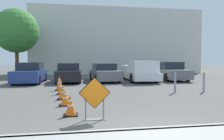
{
  "coord_description": "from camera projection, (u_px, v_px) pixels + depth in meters",
  "views": [
    {
      "loc": [
        -1.91,
        -4.77,
        1.75
      ],
      "look_at": [
        -0.03,
        6.66,
        1.15
      ],
      "focal_mm": 35.0,
      "sensor_mm": 36.0,
      "label": 1
    }
  ],
  "objects": [
    {
      "name": "ground_plane",
      "position": [
        104.0,
        84.0,
        14.96
      ],
      "size": [
        96.0,
        96.0,
        0.0
      ],
      "primitive_type": "plane",
      "color": "#565451"
    },
    {
      "name": "curb_lip",
      "position": [
        159.0,
        131.0,
        5.1
      ],
      "size": [
        29.06,
        0.2,
        0.14
      ],
      "color": "#999993",
      "rests_on": "ground_plane"
    },
    {
      "name": "road_closed_sign",
      "position": [
        95.0,
        97.0,
        6.18
      ],
      "size": [
        0.9,
        0.2,
        1.24
      ],
      "color": "black",
      "rests_on": "ground_plane"
    },
    {
      "name": "traffic_cone_nearest",
      "position": [
        71.0,
        106.0,
        6.73
      ],
      "size": [
        0.44,
        0.44,
        0.63
      ],
      "color": "black",
      "rests_on": "ground_plane"
    },
    {
      "name": "traffic_cone_second",
      "position": [
        65.0,
        98.0,
        8.18
      ],
      "size": [
        0.47,
        0.47,
        0.59
      ],
      "color": "black",
      "rests_on": "ground_plane"
    },
    {
      "name": "traffic_cone_third",
      "position": [
        63.0,
        92.0,
        9.46
      ],
      "size": [
        0.53,
        0.53,
        0.63
      ],
      "color": "black",
      "rests_on": "ground_plane"
    },
    {
      "name": "traffic_cone_fourth",
      "position": [
        61.0,
        86.0,
        10.74
      ],
      "size": [
        0.39,
        0.39,
        0.82
      ],
      "color": "black",
      "rests_on": "ground_plane"
    },
    {
      "name": "traffic_cone_fifth",
      "position": [
        59.0,
        83.0,
        12.09
      ],
      "size": [
        0.45,
        0.45,
        0.81
      ],
      "color": "black",
      "rests_on": "ground_plane"
    },
    {
      "name": "parked_car_nearest",
      "position": [
        30.0,
        73.0,
        15.83
      ],
      "size": [
        1.95,
        4.12,
        1.49
      ],
      "rotation": [
        0.0,
        0.0,
        3.12
      ],
      "color": "navy",
      "rests_on": "ground_plane"
    },
    {
      "name": "parked_car_second",
      "position": [
        69.0,
        73.0,
        16.72
      ],
      "size": [
        1.85,
        4.42,
        1.42
      ],
      "rotation": [
        0.0,
        0.0,
        3.13
      ],
      "color": "black",
      "rests_on": "ground_plane"
    },
    {
      "name": "parked_car_third",
      "position": [
        104.0,
        73.0,
        17.16
      ],
      "size": [
        2.13,
        4.43,
        1.39
      ],
      "rotation": [
        0.0,
        0.0,
        3.21
      ],
      "color": "slate",
      "rests_on": "ground_plane"
    },
    {
      "name": "pickup_truck",
      "position": [
        140.0,
        72.0,
        17.07
      ],
      "size": [
        2.11,
        5.27,
        1.6
      ],
      "rotation": [
        0.0,
        0.0,
        3.13
      ],
      "color": "silver",
      "rests_on": "ground_plane"
    },
    {
      "name": "parked_car_fourth",
      "position": [
        170.0,
        72.0,
        18.08
      ],
      "size": [
        1.98,
        4.53,
        1.5
      ],
      "rotation": [
        0.0,
        0.0,
        3.12
      ],
      "color": "slate",
      "rests_on": "ground_plane"
    },
    {
      "name": "bollard_nearest",
      "position": [
        175.0,
        82.0,
        11.28
      ],
      "size": [
        0.12,
        0.12,
        1.07
      ],
      "color": "gray",
      "rests_on": "ground_plane"
    },
    {
      "name": "bollard_second",
      "position": [
        204.0,
        81.0,
        11.54
      ],
      "size": [
        0.12,
        0.12,
        1.06
      ],
      "color": "gray",
      "rests_on": "ground_plane"
    },
    {
      "name": "building_facade_backdrop",
      "position": [
        116.0,
        42.0,
        27.18
      ],
      "size": [
        20.07,
        5.0,
        7.64
      ],
      "color": "beige",
      "rests_on": "ground_plane"
    },
    {
      "name": "street_tree_behind_lot",
      "position": [
        16.0,
        31.0,
        20.09
      ],
      "size": [
        4.07,
        4.07,
        6.37
      ],
      "color": "#513823",
      "rests_on": "ground_plane"
    }
  ]
}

